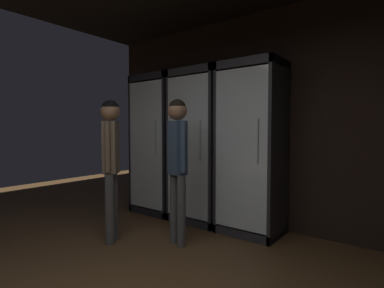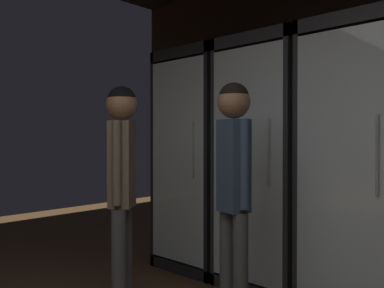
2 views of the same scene
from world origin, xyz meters
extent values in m
cube|color=black|center=(0.00, 3.03, 1.40)|extent=(6.00, 0.06, 2.80)
cube|color=black|center=(-1.96, 2.96, 1.05)|extent=(0.74, 0.04, 2.10)
cube|color=black|center=(-2.31, 2.69, 1.05)|extent=(0.04, 0.57, 2.10)
cube|color=black|center=(-1.61, 2.69, 1.05)|extent=(0.04, 0.57, 2.10)
cube|color=black|center=(-1.96, 2.69, 2.05)|extent=(0.74, 0.57, 0.10)
cube|color=black|center=(-1.96, 2.69, 0.05)|extent=(0.74, 0.57, 0.10)
cube|color=white|center=(-1.96, 2.93, 1.05)|extent=(0.66, 0.02, 1.86)
cube|color=silver|center=(-1.96, 2.42, 1.05)|extent=(0.66, 0.02, 1.86)
cylinder|color=#B2B2B7|center=(-1.74, 2.39, 1.15)|extent=(0.02, 0.02, 0.50)
cube|color=silver|center=(-1.96, 2.69, 0.12)|extent=(0.64, 0.49, 0.02)
cylinder|color=brown|center=(-2.12, 2.69, 0.24)|extent=(0.08, 0.08, 0.23)
cylinder|color=brown|center=(-2.12, 2.69, 0.40)|extent=(0.02, 0.02, 0.08)
cylinder|color=beige|center=(-2.12, 2.69, 0.22)|extent=(0.08, 0.08, 0.09)
cylinder|color=#9EAD99|center=(-1.80, 2.72, 0.23)|extent=(0.08, 0.08, 0.21)
cylinder|color=#9EAD99|center=(-1.80, 2.72, 0.37)|extent=(0.03, 0.03, 0.06)
cylinder|color=white|center=(-1.80, 2.72, 0.24)|extent=(0.08, 0.08, 0.06)
cube|color=silver|center=(-1.96, 2.69, 0.58)|extent=(0.64, 0.49, 0.02)
cylinder|color=brown|center=(-2.13, 2.73, 0.70)|extent=(0.07, 0.07, 0.22)
cylinder|color=brown|center=(-2.13, 2.73, 0.85)|extent=(0.03, 0.03, 0.09)
cylinder|color=#B2332D|center=(-2.13, 2.73, 0.70)|extent=(0.08, 0.08, 0.07)
cylinder|color=gray|center=(-1.80, 2.71, 0.68)|extent=(0.08, 0.08, 0.18)
cylinder|color=gray|center=(-1.80, 2.71, 0.82)|extent=(0.03, 0.03, 0.09)
cylinder|color=#2D2D33|center=(-1.80, 2.71, 0.66)|extent=(0.08, 0.08, 0.06)
cube|color=silver|center=(-1.96, 2.69, 1.04)|extent=(0.64, 0.49, 0.02)
cylinder|color=black|center=(-2.18, 2.72, 1.17)|extent=(0.07, 0.07, 0.23)
cylinder|color=black|center=(-2.18, 2.72, 1.32)|extent=(0.02, 0.02, 0.08)
cylinder|color=#B2332D|center=(-2.18, 2.72, 1.14)|extent=(0.08, 0.08, 0.07)
cylinder|color=black|center=(-1.96, 2.65, 1.15)|extent=(0.07, 0.07, 0.19)
cylinder|color=black|center=(-1.96, 2.65, 1.29)|extent=(0.02, 0.02, 0.10)
cylinder|color=beige|center=(-1.96, 2.65, 1.15)|extent=(0.07, 0.07, 0.05)
cylinder|color=#9EAD99|center=(-1.76, 2.71, 1.15)|extent=(0.07, 0.07, 0.19)
cylinder|color=#9EAD99|center=(-1.76, 2.71, 1.28)|extent=(0.02, 0.02, 0.08)
cylinder|color=#2D2D33|center=(-1.76, 2.71, 1.15)|extent=(0.08, 0.08, 0.07)
cube|color=silver|center=(-1.96, 2.69, 1.51)|extent=(0.64, 0.49, 0.02)
cylinder|color=brown|center=(-2.21, 2.68, 1.61)|extent=(0.07, 0.07, 0.18)
cylinder|color=brown|center=(-2.21, 2.68, 1.75)|extent=(0.03, 0.03, 0.10)
cylinder|color=tan|center=(-2.21, 2.68, 1.59)|extent=(0.07, 0.07, 0.06)
cylinder|color=gray|center=(-2.03, 2.65, 1.63)|extent=(0.07, 0.07, 0.23)
cylinder|color=gray|center=(-2.03, 2.65, 1.78)|extent=(0.03, 0.03, 0.07)
cylinder|color=tan|center=(-2.03, 2.65, 1.60)|extent=(0.07, 0.07, 0.06)
cylinder|color=gray|center=(-1.88, 2.64, 1.63)|extent=(0.07, 0.07, 0.22)
cylinder|color=gray|center=(-1.88, 2.64, 1.77)|extent=(0.02, 0.02, 0.06)
cylinder|color=#2D2D33|center=(-1.88, 2.64, 1.61)|extent=(0.07, 0.07, 0.08)
cylinder|color=#194723|center=(-1.72, 2.74, 1.62)|extent=(0.07, 0.07, 0.20)
cylinder|color=#194723|center=(-1.72, 2.74, 1.76)|extent=(0.02, 0.02, 0.08)
cylinder|color=white|center=(-1.72, 2.74, 1.59)|extent=(0.07, 0.07, 0.07)
cube|color=#2B2B30|center=(-1.18, 2.96, 1.05)|extent=(0.74, 0.04, 2.10)
cube|color=#2B2B30|center=(-1.53, 2.69, 1.05)|extent=(0.04, 0.57, 2.10)
cube|color=#2B2B30|center=(-0.83, 2.69, 1.05)|extent=(0.04, 0.57, 2.10)
cube|color=#2B2B30|center=(-1.18, 2.69, 2.05)|extent=(0.74, 0.57, 0.10)
cube|color=#2B2B30|center=(-1.18, 2.69, 0.05)|extent=(0.74, 0.57, 0.10)
cube|color=white|center=(-1.18, 2.93, 1.05)|extent=(0.66, 0.02, 1.86)
cube|color=silver|center=(-1.18, 2.42, 1.05)|extent=(0.66, 0.02, 1.86)
cylinder|color=#B2B2B7|center=(-0.96, 2.39, 1.15)|extent=(0.02, 0.02, 0.50)
cube|color=silver|center=(-1.18, 2.69, 0.12)|extent=(0.64, 0.49, 0.02)
cylinder|color=#336B38|center=(-1.33, 2.68, 0.25)|extent=(0.06, 0.06, 0.24)
cylinder|color=#336B38|center=(-1.33, 2.68, 0.40)|extent=(0.02, 0.02, 0.07)
cylinder|color=#B2332D|center=(-1.33, 2.68, 0.26)|extent=(0.06, 0.06, 0.08)
cylinder|color=#336B38|center=(-1.02, 2.66, 0.23)|extent=(0.07, 0.07, 0.21)
cylinder|color=#336B38|center=(-1.02, 2.66, 0.37)|extent=(0.03, 0.03, 0.06)
cylinder|color=#B2332D|center=(-1.02, 2.66, 0.22)|extent=(0.08, 0.08, 0.08)
cube|color=silver|center=(-1.18, 2.69, 0.74)|extent=(0.64, 0.49, 0.02)
cylinder|color=brown|center=(-1.39, 2.74, 0.84)|extent=(0.07, 0.07, 0.19)
cylinder|color=brown|center=(-1.39, 2.74, 0.97)|extent=(0.03, 0.03, 0.07)
cylinder|color=tan|center=(-1.39, 2.74, 0.81)|extent=(0.08, 0.08, 0.05)
cylinder|color=gray|center=(-1.18, 2.66, 0.84)|extent=(0.08, 0.08, 0.19)
cylinder|color=gray|center=(-1.18, 2.66, 0.98)|extent=(0.02, 0.02, 0.08)
cylinder|color=white|center=(-1.18, 2.66, 0.84)|extent=(0.08, 0.08, 0.07)
cylinder|color=#9EAD99|center=(-0.96, 2.72, 0.85)|extent=(0.07, 0.07, 0.20)
cylinder|color=#9EAD99|center=(-0.96, 2.72, 0.99)|extent=(0.03, 0.03, 0.09)
cylinder|color=#B2332D|center=(-0.96, 2.72, 0.84)|extent=(0.08, 0.08, 0.08)
cube|color=silver|center=(-1.18, 2.69, 1.35)|extent=(0.64, 0.49, 0.02)
cylinder|color=gray|center=(-1.43, 2.68, 1.46)|extent=(0.07, 0.07, 0.20)
cylinder|color=gray|center=(-1.43, 2.68, 1.60)|extent=(0.03, 0.03, 0.10)
cylinder|color=white|center=(-1.43, 2.68, 1.46)|extent=(0.07, 0.07, 0.08)
cylinder|color=black|center=(-1.27, 2.67, 1.48)|extent=(0.08, 0.08, 0.23)
cylinder|color=black|center=(-1.27, 2.67, 1.63)|extent=(0.03, 0.03, 0.07)
cylinder|color=#B2332D|center=(-1.27, 2.67, 1.47)|extent=(0.08, 0.08, 0.09)
cylinder|color=brown|center=(-1.10, 2.67, 1.46)|extent=(0.07, 0.07, 0.20)
cylinder|color=brown|center=(-1.10, 2.67, 1.61)|extent=(0.03, 0.03, 0.09)
cylinder|color=#2D2D33|center=(-1.10, 2.67, 1.46)|extent=(0.07, 0.07, 0.08)
cylinder|color=gray|center=(-0.95, 2.65, 1.48)|extent=(0.08, 0.08, 0.24)
cylinder|color=gray|center=(-0.95, 2.65, 1.65)|extent=(0.03, 0.03, 0.10)
cylinder|color=#2D2D33|center=(-0.95, 2.65, 1.48)|extent=(0.08, 0.08, 0.09)
cube|color=#2B2B30|center=(-0.40, 2.96, 1.05)|extent=(0.74, 0.04, 2.10)
cube|color=#2B2B30|center=(-0.75, 2.69, 1.05)|extent=(0.04, 0.57, 2.10)
cube|color=#2B2B30|center=(-0.05, 2.69, 1.05)|extent=(0.04, 0.57, 2.10)
cube|color=#2B2B30|center=(-0.40, 2.69, 2.05)|extent=(0.74, 0.57, 0.10)
cube|color=#2B2B30|center=(-0.40, 2.69, 0.05)|extent=(0.74, 0.57, 0.10)
cube|color=white|center=(-0.40, 2.93, 1.05)|extent=(0.66, 0.02, 1.86)
cube|color=silver|center=(-0.40, 2.42, 1.05)|extent=(0.66, 0.02, 1.86)
cylinder|color=#B2B2B7|center=(-0.18, 2.39, 1.15)|extent=(0.02, 0.02, 0.50)
cube|color=silver|center=(-0.40, 2.69, 0.12)|extent=(0.64, 0.49, 0.02)
cylinder|color=black|center=(-0.56, 2.71, 0.24)|extent=(0.07, 0.07, 0.23)
cylinder|color=black|center=(-0.56, 2.71, 0.39)|extent=(0.02, 0.02, 0.06)
cylinder|color=tan|center=(-0.56, 2.71, 0.22)|extent=(0.08, 0.08, 0.08)
cylinder|color=#9EAD99|center=(-0.23, 2.73, 0.25)|extent=(0.07, 0.07, 0.24)
cylinder|color=#9EAD99|center=(-0.23, 2.73, 0.40)|extent=(0.02, 0.02, 0.07)
cylinder|color=beige|center=(-0.23, 2.73, 0.23)|extent=(0.07, 0.07, 0.08)
cube|color=silver|center=(-0.40, 2.69, 0.74)|extent=(0.64, 0.49, 0.02)
cylinder|color=#336B38|center=(-0.57, 2.69, 0.84)|extent=(0.06, 0.06, 0.20)
cylinder|color=#336B38|center=(-0.57, 2.69, 0.98)|extent=(0.02, 0.02, 0.06)
cylinder|color=white|center=(-0.57, 2.69, 0.84)|extent=(0.06, 0.06, 0.06)
cylinder|color=#336B38|center=(-0.25, 2.67, 0.84)|extent=(0.07, 0.07, 0.20)
cylinder|color=#336B38|center=(-0.25, 2.67, 0.98)|extent=(0.02, 0.02, 0.08)
cylinder|color=#B2332D|center=(-0.25, 2.67, 0.85)|extent=(0.07, 0.07, 0.07)
cube|color=silver|center=(-0.40, 2.69, 1.35)|extent=(0.64, 0.49, 0.02)
cylinder|color=#9EAD99|center=(-0.57, 2.73, 1.48)|extent=(0.08, 0.08, 0.23)
cylinder|color=#9EAD99|center=(-0.57, 2.73, 1.64)|extent=(0.03, 0.03, 0.09)
cylinder|color=#2D2D33|center=(-0.57, 2.73, 1.45)|extent=(0.08, 0.08, 0.08)
cylinder|color=#9EAD99|center=(-0.23, 2.71, 1.46)|extent=(0.07, 0.07, 0.19)
cylinder|color=#9EAD99|center=(-0.23, 2.71, 1.59)|extent=(0.03, 0.03, 0.07)
cylinder|color=beige|center=(-0.23, 2.71, 1.44)|extent=(0.07, 0.07, 0.07)
cylinder|color=#4C4C4C|center=(-0.95, 1.88, 0.39)|extent=(0.10, 0.10, 0.79)
cylinder|color=#4C4C4C|center=(-0.81, 1.84, 0.39)|extent=(0.10, 0.10, 0.79)
cube|color=#384C66|center=(-0.88, 1.86, 1.08)|extent=(0.22, 0.19, 0.59)
cylinder|color=#384C66|center=(-0.99, 1.89, 1.10)|extent=(0.06, 0.06, 0.56)
cylinder|color=#384C66|center=(-0.77, 1.82, 1.10)|extent=(0.06, 0.06, 0.56)
sphere|color=#9E7051|center=(-0.88, 1.86, 1.49)|extent=(0.21, 0.21, 0.21)
sphere|color=black|center=(-0.88, 1.86, 1.51)|extent=(0.20, 0.20, 0.20)
cylinder|color=#4C4C4C|center=(-1.58, 1.53, 0.39)|extent=(0.10, 0.10, 0.79)
cylinder|color=#4C4C4C|center=(-1.49, 1.41, 0.39)|extent=(0.10, 0.10, 0.79)
cube|color=#72604C|center=(-1.54, 1.47, 1.08)|extent=(0.23, 0.23, 0.59)
cylinder|color=#72604C|center=(-1.60, 1.56, 1.09)|extent=(0.06, 0.06, 0.56)
cylinder|color=#72604C|center=(-1.47, 1.37, 1.09)|extent=(0.06, 0.06, 0.56)
sphere|color=#9E7051|center=(-1.54, 1.47, 1.49)|extent=(0.21, 0.21, 0.21)
sphere|color=black|center=(-1.54, 1.47, 1.51)|extent=(0.20, 0.20, 0.20)
camera|label=1|loc=(1.22, -0.62, 1.28)|focal=27.67mm
camera|label=2|loc=(0.71, -0.21, 1.25)|focal=38.01mm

